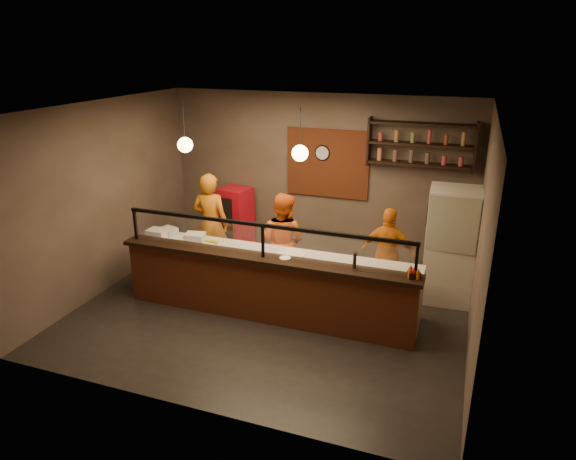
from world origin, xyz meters
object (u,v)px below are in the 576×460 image
at_px(cook_mid, 283,241).
at_px(cook_right, 388,254).
at_px(wall_clock, 323,153).
at_px(pepper_mill, 355,260).
at_px(pizza_dough, 291,253).
at_px(red_cooler, 236,220).
at_px(fridge, 450,245).
at_px(cook_left, 211,223).
at_px(condiment_caddy, 414,275).

height_order(cook_mid, cook_right, cook_mid).
xyz_separation_m(wall_clock, pepper_mill, (1.27, -2.69, -0.93)).
distance_m(cook_mid, pizza_dough, 0.69).
height_order(wall_clock, red_cooler, wall_clock).
bearing_deg(wall_clock, cook_right, -41.20).
xyz_separation_m(cook_right, fridge, (0.95, 0.28, 0.17)).
height_order(fridge, pizza_dough, fridge).
relative_size(cook_left, red_cooler, 1.42).
height_order(wall_clock, cook_mid, wall_clock).
xyz_separation_m(cook_right, red_cooler, (-3.25, 1.04, -0.12)).
bearing_deg(condiment_caddy, wall_clock, 127.49).
height_order(pizza_dough, pepper_mill, pepper_mill).
height_order(wall_clock, condiment_caddy, wall_clock).
bearing_deg(wall_clock, red_cooler, -169.70).
relative_size(pizza_dough, pepper_mill, 2.00).
xyz_separation_m(fridge, pepper_mill, (-1.23, -1.61, 0.22)).
distance_m(pizza_dough, condiment_caddy, 2.07).
distance_m(condiment_caddy, pepper_mill, 0.84).
height_order(red_cooler, pizza_dough, red_cooler).
height_order(cook_left, cook_mid, cook_left).
xyz_separation_m(cook_mid, pizza_dough, (0.36, -0.59, 0.05)).
relative_size(cook_left, fridge, 0.98).
height_order(cook_right, pepper_mill, cook_right).
bearing_deg(pepper_mill, fridge, 52.60).
xyz_separation_m(wall_clock, fridge, (2.50, -1.08, -1.14)).
relative_size(fridge, pepper_mill, 8.50).
bearing_deg(condiment_caddy, cook_right, 111.78).
bearing_deg(cook_left, condiment_caddy, 158.23).
relative_size(cook_mid, pepper_mill, 7.60).
distance_m(red_cooler, condiment_caddy, 4.54).
xyz_separation_m(cook_left, fridge, (4.20, 0.30, 0.02)).
distance_m(fridge, pizza_dough, 2.60).
relative_size(cook_right, pizza_dough, 3.48).
bearing_deg(cook_right, fridge, -158.56).
relative_size(cook_mid, red_cooler, 1.29).
relative_size(fridge, condiment_caddy, 11.93).
bearing_deg(wall_clock, condiment_caddy, -52.51).
xyz_separation_m(pizza_dough, pepper_mill, (1.14, -0.54, 0.27)).
relative_size(wall_clock, fridge, 0.16).
distance_m(cook_right, condiment_caddy, 1.52).
xyz_separation_m(wall_clock, cook_left, (-1.70, -1.38, -1.16)).
distance_m(cook_mid, red_cooler, 1.94).
bearing_deg(cook_mid, condiment_caddy, 165.09).
relative_size(cook_right, condiment_caddy, 9.78).
xyz_separation_m(wall_clock, cook_right, (1.55, -1.35, -1.32)).
bearing_deg(cook_right, pepper_mill, 83.23).
height_order(cook_mid, pepper_mill, cook_mid).
bearing_deg(condiment_caddy, fridge, 76.47).
bearing_deg(cook_mid, pepper_mill, 154.88).
xyz_separation_m(cook_mid, pepper_mill, (1.50, -1.13, 0.32)).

